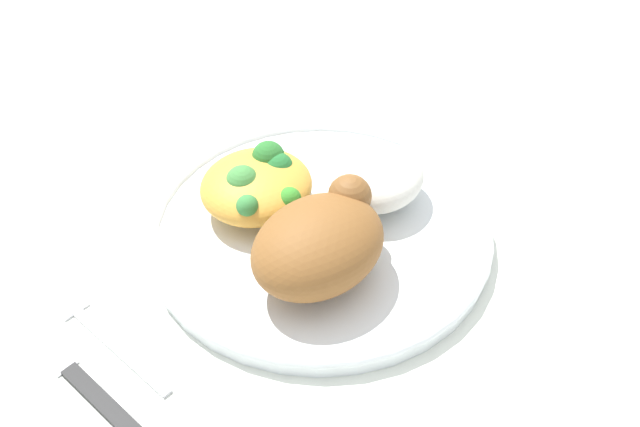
# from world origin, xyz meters

# --- Properties ---
(ground_plane) EXTENTS (2.00, 2.00, 0.00)m
(ground_plane) POSITION_xyz_m (0.00, 0.00, 0.00)
(ground_plane) COLOR silver
(plate) EXTENTS (0.28, 0.28, 0.02)m
(plate) POSITION_xyz_m (0.00, 0.00, 0.01)
(plate) COLOR white
(plate) RESTS_ON ground_plane
(roasted_chicken) EXTENTS (0.12, 0.09, 0.06)m
(roasted_chicken) POSITION_xyz_m (-0.04, -0.04, 0.05)
(roasted_chicken) COLOR brown
(roasted_chicken) RESTS_ON plate
(rice_pile) EXTENTS (0.08, 0.07, 0.04)m
(rice_pile) POSITION_xyz_m (0.06, -0.01, 0.04)
(rice_pile) COLOR silver
(rice_pile) RESTS_ON plate
(mac_cheese_with_broccoli) EXTENTS (0.09, 0.09, 0.05)m
(mac_cheese_with_broccoli) POSITION_xyz_m (-0.02, 0.05, 0.04)
(mac_cheese_with_broccoli) COLOR gold
(mac_cheese_with_broccoli) RESTS_ON plate
(fork) EXTENTS (0.02, 0.14, 0.01)m
(fork) POSITION_xyz_m (-0.19, 0.04, 0.00)
(fork) COLOR silver
(fork) RESTS_ON ground_plane
(knife) EXTENTS (0.02, 0.19, 0.01)m
(knife) POSITION_xyz_m (-0.22, 0.03, 0.00)
(knife) COLOR black
(knife) RESTS_ON ground_plane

